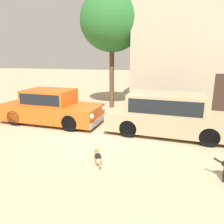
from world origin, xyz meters
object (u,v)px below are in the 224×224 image
(parked_sedan_second, at_px, (167,113))
(acacia_tree_left, at_px, (112,21))
(parked_sedan_nearest, at_px, (51,107))
(stray_dog_spotted, at_px, (98,156))

(parked_sedan_second, bearing_deg, acacia_tree_left, 133.98)
(parked_sedan_nearest, distance_m, acacia_tree_left, 5.63)
(stray_dog_spotted, xyz_separation_m, acacia_tree_left, (-1.46, 6.48, 4.52))
(parked_sedan_second, height_order, stray_dog_spotted, parked_sedan_second)
(stray_dog_spotted, distance_m, acacia_tree_left, 8.04)
(parked_sedan_nearest, xyz_separation_m, stray_dog_spotted, (3.19, -2.86, -0.57))
(parked_sedan_second, relative_size, acacia_tree_left, 0.75)
(parked_sedan_second, relative_size, stray_dog_spotted, 4.79)
(parked_sedan_nearest, xyz_separation_m, parked_sedan_second, (4.94, -0.01, 0.07))
(parked_sedan_second, xyz_separation_m, acacia_tree_left, (-3.21, 3.63, 3.88))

